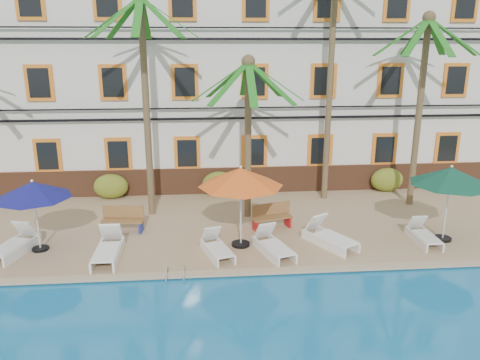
{
  "coord_description": "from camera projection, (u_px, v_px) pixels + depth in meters",
  "views": [
    {
      "loc": [
        -0.88,
        -13.4,
        6.78
      ],
      "look_at": [
        0.51,
        3.0,
        2.0
      ],
      "focal_mm": 35.0,
      "sensor_mm": 36.0,
      "label": 1
    }
  ],
  "objects": [
    {
      "name": "ground",
      "position": [
        232.0,
        267.0,
        14.78
      ],
      "size": [
        100.0,
        100.0,
        0.0
      ],
      "primitive_type": "plane",
      "color": "#384C23",
      "rests_on": "ground"
    },
    {
      "name": "pool_deck",
      "position": [
        224.0,
        210.0,
        19.53
      ],
      "size": [
        30.0,
        12.0,
        0.25
      ],
      "primitive_type": "cube",
      "color": "tan",
      "rests_on": "ground"
    },
    {
      "name": "pool_coping",
      "position": [
        234.0,
        273.0,
        13.84
      ],
      "size": [
        30.0,
        0.35,
        0.06
      ],
      "primitive_type": "cube",
      "color": "tan",
      "rests_on": "pool_deck"
    },
    {
      "name": "hotel_building",
      "position": [
        217.0,
        74.0,
        22.83
      ],
      "size": [
        25.4,
        6.44,
        10.22
      ],
      "color": "silver",
      "rests_on": "pool_deck"
    },
    {
      "name": "palm_b",
      "position": [
        145.0,
        77.0,
        17.29
      ],
      "size": [
        4.15,
        4.15,
        8.41
      ],
      "color": "brown",
      "rests_on": "pool_deck"
    },
    {
      "name": "palm_c",
      "position": [
        248.0,
        114.0,
        17.39
      ],
      "size": [
        4.15,
        4.15,
        6.19
      ],
      "color": "brown",
      "rests_on": "pool_deck"
    },
    {
      "name": "palm_d",
      "position": [
        332.0,
        50.0,
        18.95
      ],
      "size": [
        4.15,
        4.15,
        10.09
      ],
      "color": "brown",
      "rests_on": "pool_deck"
    },
    {
      "name": "palm_e",
      "position": [
        422.0,
        85.0,
        18.54
      ],
      "size": [
        4.15,
        4.15,
        7.77
      ],
      "color": "brown",
      "rests_on": "pool_deck"
    },
    {
      "name": "shrub_left",
      "position": [
        111.0,
        186.0,
        20.48
      ],
      "size": [
        1.5,
        0.9,
        1.1
      ],
      "primitive_type": "ellipsoid",
      "color": "#1E5A19",
      "rests_on": "pool_deck"
    },
    {
      "name": "shrub_mid",
      "position": [
        219.0,
        184.0,
        20.86
      ],
      "size": [
        1.5,
        0.9,
        1.1
      ],
      "primitive_type": "ellipsoid",
      "color": "#1E5A19",
      "rests_on": "pool_deck"
    },
    {
      "name": "shrub_right",
      "position": [
        387.0,
        180.0,
        21.49
      ],
      "size": [
        1.5,
        0.9,
        1.1
      ],
      "primitive_type": "ellipsoid",
      "color": "#1E5A19",
      "rests_on": "pool_deck"
    },
    {
      "name": "umbrella_blue",
      "position": [
        33.0,
        190.0,
        14.89
      ],
      "size": [
        2.42,
        2.42,
        2.42
      ],
      "color": "black",
      "rests_on": "pool_deck"
    },
    {
      "name": "umbrella_red",
      "position": [
        241.0,
        178.0,
        15.14
      ],
      "size": [
        2.8,
        2.8,
        2.79
      ],
      "color": "black",
      "rests_on": "pool_deck"
    },
    {
      "name": "umbrella_green",
      "position": [
        451.0,
        176.0,
        15.63
      ],
      "size": [
        2.68,
        2.68,
        2.68
      ],
      "color": "black",
      "rests_on": "pool_deck"
    },
    {
      "name": "lounger_a",
      "position": [
        14.0,
        244.0,
        15.13
      ],
      "size": [
        1.19,
        2.09,
        0.94
      ],
      "color": "white",
      "rests_on": "pool_deck"
    },
    {
      "name": "lounger_b",
      "position": [
        108.0,
        249.0,
        14.78
      ],
      "size": [
        0.74,
        2.07,
        0.98
      ],
      "color": "white",
      "rests_on": "pool_deck"
    },
    {
      "name": "lounger_c",
      "position": [
        217.0,
        247.0,
        15.01
      ],
      "size": [
        1.1,
        1.84,
        0.82
      ],
      "color": "white",
      "rests_on": "pool_deck"
    },
    {
      "name": "lounger_d",
      "position": [
        273.0,
        245.0,
        15.1
      ],
      "size": [
        1.25,
        2.03,
        0.9
      ],
      "color": "white",
      "rests_on": "pool_deck"
    },
    {
      "name": "lounger_e",
      "position": [
        329.0,
        236.0,
        15.74
      ],
      "size": [
        1.65,
        2.13,
        0.96
      ],
      "color": "white",
      "rests_on": "pool_deck"
    },
    {
      "name": "lounger_f",
      "position": [
        423.0,
        235.0,
        16.01
      ],
      "size": [
        0.62,
        1.71,
        0.81
      ],
      "color": "white",
      "rests_on": "pool_deck"
    },
    {
      "name": "bench_left",
      "position": [
        123.0,
        219.0,
        16.88
      ],
      "size": [
        1.54,
        0.64,
        0.93
      ],
      "color": "olive",
      "rests_on": "pool_deck"
    },
    {
      "name": "bench_right",
      "position": [
        271.0,
        216.0,
        17.18
      ],
      "size": [
        1.57,
        0.87,
        0.93
      ],
      "color": "olive",
      "rests_on": "pool_deck"
    },
    {
      "name": "pool_ladder",
      "position": [
        176.0,
        277.0,
        13.61
      ],
      "size": [
        0.54,
        0.74,
        0.74
      ],
      "color": "silver",
      "rests_on": "ground"
    }
  ]
}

